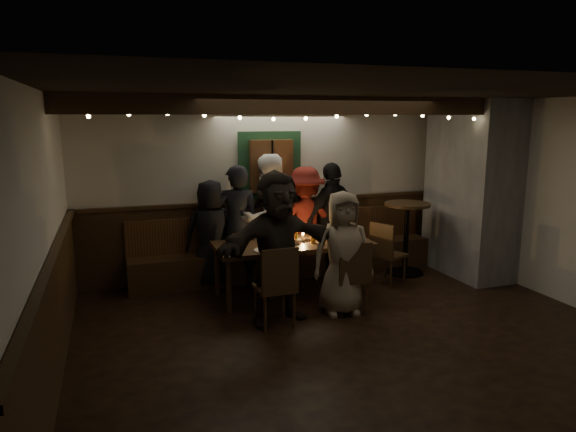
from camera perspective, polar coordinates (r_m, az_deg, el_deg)
name	(u,v)px	position (r m, az deg, el deg)	size (l,w,h in m)	color
room	(379,211)	(7.22, 10.08, 0.56)	(6.02, 5.01, 2.62)	black
dining_table	(293,247)	(6.77, 0.54, -3.46)	(2.05, 0.88, 0.89)	#321E0E
chair_near_left	(277,282)	(5.80, -1.22, -7.37)	(0.44, 0.44, 0.94)	#321E0E
chair_near_right	(352,273)	(6.27, 7.16, -6.31)	(0.43, 0.43, 0.90)	#321E0E
chair_end	(385,250)	(7.42, 10.77, -3.70)	(0.53, 0.53, 0.89)	#321E0E
high_top	(406,229)	(7.95, 13.03, -1.43)	(0.68, 0.68, 1.09)	black
person_a	(211,234)	(7.21, -8.54, -1.97)	(0.74, 0.48, 1.51)	black
person_b	(237,226)	(7.19, -5.65, -1.12)	(0.63, 0.41, 1.72)	black
person_c	(267,219)	(7.33, -2.31, -0.32)	(0.90, 0.70, 1.85)	white
person_d	(305,222)	(7.59, 1.90, -0.70)	(1.06, 0.61, 1.64)	#581510
person_e	(332,219)	(7.71, 4.97, -0.35)	(1.00, 0.42, 1.70)	black
person_f	(277,247)	(5.90, -1.18, -3.47)	(1.64, 0.52, 1.77)	black
person_g	(342,253)	(6.19, 6.07, -4.12)	(0.73, 0.48, 1.50)	gray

